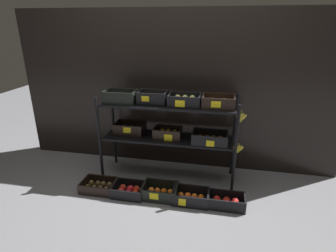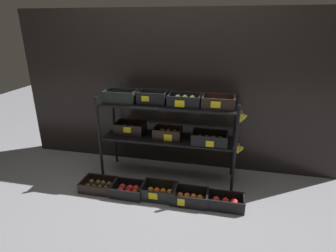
% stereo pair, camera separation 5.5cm
% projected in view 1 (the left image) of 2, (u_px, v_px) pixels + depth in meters
% --- Properties ---
extents(ground_plane, '(10.00, 10.00, 0.00)m').
position_uv_depth(ground_plane, '(168.00, 176.00, 3.19)').
color(ground_plane, gray).
extents(storefront_wall, '(3.85, 0.12, 1.85)m').
position_uv_depth(storefront_wall, '(175.00, 91.00, 3.24)').
color(storefront_wall, black).
rests_on(storefront_wall, ground_plane).
extents(display_rack, '(1.58, 0.44, 1.01)m').
position_uv_depth(display_rack, '(170.00, 119.00, 2.93)').
color(display_rack, black).
rests_on(display_rack, ground_plane).
extents(crate_ground_kiwi, '(0.36, 0.25, 0.11)m').
position_uv_depth(crate_ground_kiwi, '(99.00, 186.00, 2.91)').
color(crate_ground_kiwi, black).
rests_on(crate_ground_kiwi, ground_plane).
extents(crate_ground_apple_red, '(0.33, 0.25, 0.11)m').
position_uv_depth(crate_ground_apple_red, '(129.00, 191.00, 2.83)').
color(crate_ground_apple_red, black).
rests_on(crate_ground_apple_red, ground_plane).
extents(crate_ground_tangerine, '(0.36, 0.26, 0.13)m').
position_uv_depth(crate_ground_tangerine, '(160.00, 193.00, 2.80)').
color(crate_ground_tangerine, black).
rests_on(crate_ground_tangerine, ground_plane).
extents(crate_ground_right_tangerine, '(0.36, 0.24, 0.13)m').
position_uv_depth(crate_ground_right_tangerine, '(190.00, 198.00, 2.72)').
color(crate_ground_right_tangerine, black).
rests_on(crate_ground_right_tangerine, ground_plane).
extents(crate_ground_rightmost_apple_red, '(0.36, 0.20, 0.12)m').
position_uv_depth(crate_ground_rightmost_apple_red, '(226.00, 202.00, 2.65)').
color(crate_ground_rightmost_apple_red, black).
rests_on(crate_ground_rightmost_apple_red, ground_plane).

